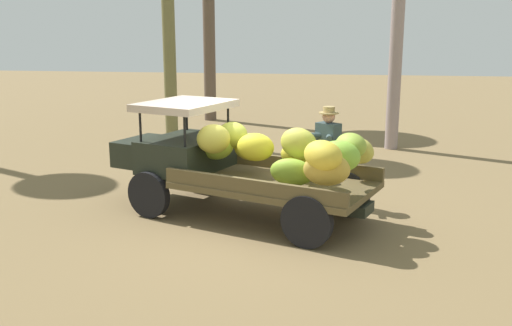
{
  "coord_description": "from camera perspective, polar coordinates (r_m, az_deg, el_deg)",
  "views": [
    {
      "loc": [
        -1.46,
        8.99,
        3.03
      ],
      "look_at": [
        -0.09,
        0.06,
        0.92
      ],
      "focal_mm": 40.86,
      "sensor_mm": 36.0,
      "label": 1
    }
  ],
  "objects": [
    {
      "name": "ground_plane",
      "position": [
        9.6,
        -0.46,
        -5.27
      ],
      "size": [
        60.0,
        60.0,
        0.0
      ],
      "primitive_type": "plane",
      "color": "olive"
    },
    {
      "name": "farmer",
      "position": [
        10.18,
        7.02,
        1.38
      ],
      "size": [
        0.58,
        0.56,
        1.71
      ],
      "rotation": [
        0.0,
        0.0,
        0.94
      ],
      "color": "#936F4A",
      "rests_on": "ground"
    },
    {
      "name": "truck",
      "position": [
        9.42,
        -1.69,
        0.31
      ],
      "size": [
        4.66,
        2.92,
        1.82
      ],
      "rotation": [
        0.0,
        0.0,
        -0.35
      ],
      "color": "black",
      "rests_on": "ground"
    }
  ]
}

